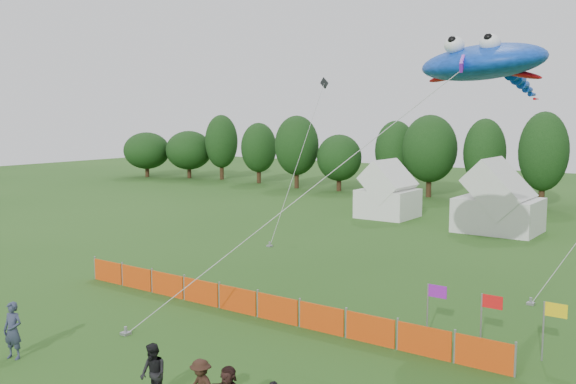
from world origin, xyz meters
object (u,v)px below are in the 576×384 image
Objects in this scene: barrier_fence at (257,304)px; stingray_kite at (486,64)px; tent_right at (499,204)px; spectator_a at (13,330)px; tent_left at (388,194)px; spectator_b at (153,374)px.

stingray_kite reaches higher than barrier_fence.
spectator_a is at bearing -99.84° from tent_right.
spectator_a is (3.35, -33.07, -0.85)m from tent_left.
tent_left is at bearing 78.81° from spectator_a.
spectator_b is 17.14m from stingray_kite.
spectator_b is at bearing -13.17° from spectator_a.
stingray_kite reaches higher than spectator_b.
spectator_a reaches higher than barrier_fence.
tent_right is at bearing -7.92° from tent_left.
stingray_kite is (10.27, 14.38, 8.94)m from spectator_a.
tent_left is 26.08m from barrier_fence.
spectator_a is 1.12× the size of spectator_b.
barrier_fence is at bearing -94.33° from tent_right.
tent_left is 2.14× the size of spectator_a.
stingray_kite is at bearing -53.91° from tent_left.
tent_right is (8.88, -1.23, 0.11)m from tent_left.
tent_right is at bearing 105.22° from stingray_kite.
spectator_a is 6.16m from spectator_b.
spectator_b is (9.49, -32.66, -0.95)m from tent_left.
spectator_a reaches higher than spectator_b.
tent_left is 8.96m from tent_right.
tent_right is at bearing 107.14° from spectator_b.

